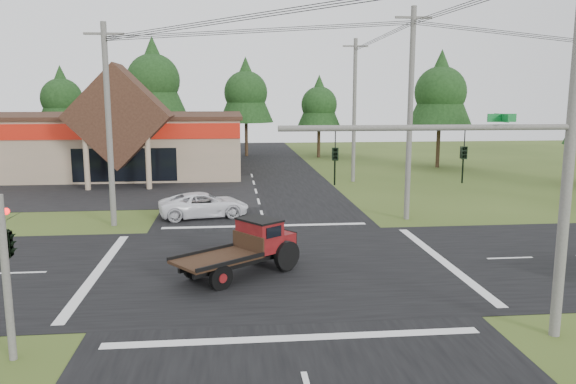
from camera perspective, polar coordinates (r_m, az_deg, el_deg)
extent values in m
plane|color=#374A1A|center=(23.03, -1.29, -7.49)|extent=(120.00, 120.00, 0.00)
cube|color=black|center=(23.03, -1.29, -7.47)|extent=(12.00, 120.00, 0.02)
cube|color=black|center=(23.03, -1.29, -7.46)|extent=(120.00, 12.00, 0.02)
cube|color=black|center=(43.28, -22.20, -0.02)|extent=(28.00, 14.00, 0.02)
cube|color=tan|center=(54.04, -21.16, 4.53)|extent=(30.00, 15.00, 5.00)
cube|color=#331D14|center=(53.89, -21.33, 7.23)|extent=(30.40, 15.40, 0.30)
cube|color=#AA190D|center=(46.71, -23.70, 5.61)|extent=(30.00, 0.12, 1.20)
cube|color=#331D14|center=(44.24, -16.72, 7.39)|extent=(7.78, 4.00, 7.78)
cylinder|color=tan|center=(43.30, -19.79, 2.79)|extent=(0.40, 0.40, 4.00)
cylinder|color=tan|center=(42.45, -14.01, 2.95)|extent=(0.40, 0.40, 4.00)
cube|color=black|center=(45.49, -16.26, 2.66)|extent=(8.00, 0.08, 2.60)
cylinder|color=#595651|center=(17.43, 26.24, -2.29)|extent=(0.24, 0.24, 7.00)
cylinder|color=#595651|center=(15.36, 14.11, 6.36)|extent=(8.00, 0.16, 0.16)
imported|color=black|center=(15.81, 17.38, 2.65)|extent=(0.16, 0.20, 1.00)
imported|color=black|center=(14.79, 4.79, 2.60)|extent=(0.16, 0.20, 1.00)
cube|color=#0C6626|center=(16.13, 20.90, 7.05)|extent=(0.80, 0.04, 0.22)
cylinder|color=#595651|center=(16.23, -26.70, -7.91)|extent=(0.20, 0.20, 4.40)
imported|color=black|center=(16.05, -26.86, -2.57)|extent=(0.53, 2.48, 1.00)
sphere|color=#FF0C0C|center=(16.15, -26.72, -1.77)|extent=(0.18, 0.18, 0.18)
cylinder|color=#595651|center=(17.16, 26.74, 4.26)|extent=(0.30, 0.30, 11.00)
cylinder|color=#595651|center=(30.63, -17.74, 6.35)|extent=(0.30, 0.30, 10.50)
cube|color=#595651|center=(30.74, -18.21, 15.03)|extent=(2.00, 0.12, 0.12)
cylinder|color=#595651|center=(31.48, 12.29, 7.58)|extent=(0.30, 0.30, 11.50)
cube|color=#595651|center=(31.72, 12.64, 16.91)|extent=(2.00, 0.12, 0.12)
cylinder|color=#595651|center=(45.00, 6.75, 8.14)|extent=(0.30, 0.30, 11.20)
cube|color=#595651|center=(45.14, 6.88, 14.50)|extent=(2.00, 0.12, 0.12)
cylinder|color=#332316|center=(66.69, -21.75, 4.72)|extent=(0.36, 0.36, 3.50)
cone|color=black|center=(66.50, -22.03, 9.05)|extent=(5.60, 5.60, 6.60)
sphere|color=black|center=(66.50, -22.01, 8.80)|extent=(4.40, 4.40, 4.40)
cylinder|color=#332316|center=(63.64, -13.31, 5.42)|extent=(0.36, 0.36, 4.55)
cone|color=black|center=(63.50, -13.54, 11.33)|extent=(7.28, 7.28, 8.58)
sphere|color=black|center=(63.49, -13.53, 10.98)|extent=(5.72, 5.72, 5.72)
cylinder|color=#332316|center=(64.14, -4.25, 5.37)|extent=(0.36, 0.36, 3.85)
cone|color=black|center=(63.95, -4.31, 10.34)|extent=(6.16, 6.16, 7.26)
sphere|color=black|center=(63.95, -4.31, 10.04)|extent=(4.84, 4.84, 4.84)
cylinder|color=#332316|center=(62.90, 3.14, 4.98)|extent=(0.36, 0.36, 3.15)
cone|color=black|center=(62.69, 3.18, 9.12)|extent=(5.04, 5.04, 5.94)
sphere|color=black|center=(62.69, 3.17, 8.87)|extent=(3.96, 3.96, 3.96)
cylinder|color=#332316|center=(55.76, 14.99, 4.40)|extent=(0.36, 0.36, 3.85)
cone|color=black|center=(55.54, 15.25, 10.11)|extent=(6.16, 6.16, 7.26)
sphere|color=black|center=(55.54, 15.24, 9.77)|extent=(4.84, 4.84, 4.84)
imported|color=white|center=(32.25, -8.53, -1.29)|extent=(5.41, 3.31, 1.40)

